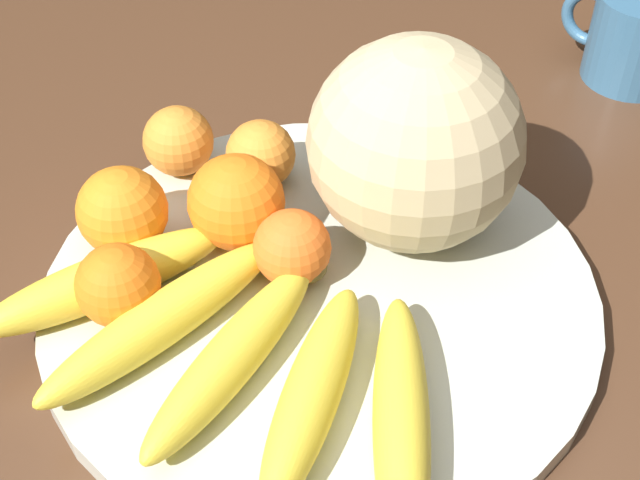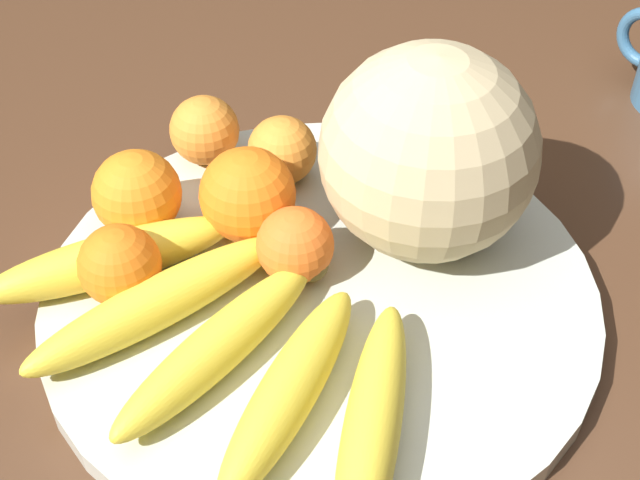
% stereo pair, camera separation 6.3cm
% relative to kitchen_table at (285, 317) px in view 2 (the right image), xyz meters
% --- Properties ---
extents(kitchen_table, '(1.54, 1.14, 0.76)m').
position_rel_kitchen_table_xyz_m(kitchen_table, '(0.00, 0.00, 0.00)').
color(kitchen_table, '#4C301E').
rests_on(kitchen_table, ground_plane).
extents(fruit_bowl, '(0.42, 0.42, 0.02)m').
position_rel_kitchen_table_xyz_m(fruit_bowl, '(0.05, -0.04, 0.09)').
color(fruit_bowl, beige).
rests_on(fruit_bowl, kitchen_table).
extents(melon, '(0.16, 0.16, 0.16)m').
position_rel_kitchen_table_xyz_m(melon, '(0.10, 0.04, 0.18)').
color(melon, '#C6B284').
rests_on(melon, fruit_bowl).
extents(banana_bunch, '(0.35, 0.25, 0.04)m').
position_rel_kitchen_table_xyz_m(banana_bunch, '(0.02, -0.13, 0.12)').
color(banana_bunch, brown).
rests_on(banana_bunch, fruit_bowl).
extents(orange_front_left, '(0.08, 0.08, 0.08)m').
position_rel_kitchen_table_xyz_m(orange_front_left, '(-0.02, -0.01, 0.14)').
color(orange_front_left, orange).
rests_on(orange_front_left, fruit_bowl).
extents(orange_front_right, '(0.07, 0.07, 0.07)m').
position_rel_kitchen_table_xyz_m(orange_front_right, '(-0.10, -0.04, 0.14)').
color(orange_front_right, orange).
rests_on(orange_front_right, fruit_bowl).
extents(orange_mid_center, '(0.06, 0.06, 0.06)m').
position_rel_kitchen_table_xyz_m(orange_mid_center, '(0.03, -0.04, 0.13)').
color(orange_mid_center, orange).
rests_on(orange_mid_center, fruit_bowl).
extents(orange_back_left, '(0.06, 0.06, 0.06)m').
position_rel_kitchen_table_xyz_m(orange_back_left, '(-0.08, -0.11, 0.13)').
color(orange_back_left, orange).
rests_on(orange_back_left, fruit_bowl).
extents(orange_back_right, '(0.06, 0.06, 0.06)m').
position_rel_kitchen_table_xyz_m(orange_back_right, '(-0.10, 0.06, 0.13)').
color(orange_back_right, orange).
rests_on(orange_back_right, fruit_bowl).
extents(orange_top_small, '(0.06, 0.06, 0.06)m').
position_rel_kitchen_table_xyz_m(orange_top_small, '(-0.03, 0.06, 0.13)').
color(orange_top_small, orange).
rests_on(orange_top_small, fruit_bowl).
extents(produce_tag, '(0.09, 0.05, 0.00)m').
position_rel_kitchen_table_xyz_m(produce_tag, '(-0.05, -0.04, 0.10)').
color(produce_tag, white).
rests_on(produce_tag, fruit_bowl).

